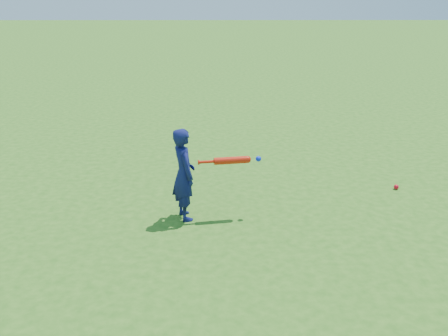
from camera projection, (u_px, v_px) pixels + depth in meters
name	position (u px, v px, depth m)	size (l,w,h in m)	color
ground	(221.00, 207.00, 6.58)	(80.00, 80.00, 0.00)	#2B6217
child	(184.00, 174.00, 6.09)	(0.42, 0.28, 1.16)	#10154D
ground_ball_red	(396.00, 187.00, 7.15)	(0.07, 0.07, 0.07)	red
bat_swing	(234.00, 160.00, 6.09)	(0.78, 0.19, 0.09)	red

